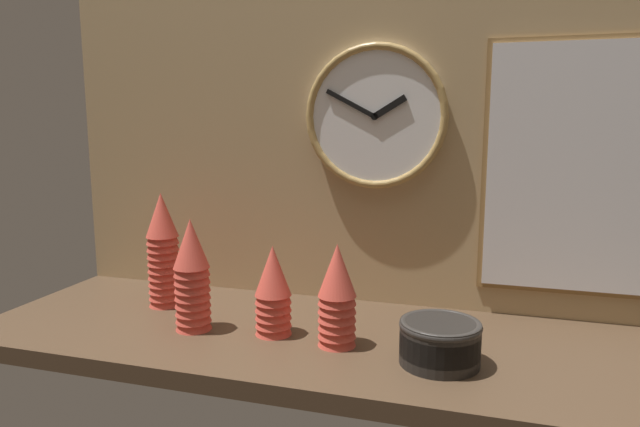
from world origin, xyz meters
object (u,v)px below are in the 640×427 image
(cup_stack_center, at_px, (273,290))
(wall_clock, at_px, (375,116))
(bowl_stack_right, at_px, (440,341))
(cup_stack_center_right, at_px, (337,295))
(cup_stack_left, at_px, (163,250))
(cup_stack_center_left, at_px, (192,275))
(menu_board, at_px, (577,169))

(cup_stack_center, relative_size, wall_clock, 0.57)
(cup_stack_center, height_order, bowl_stack_right, cup_stack_center)
(cup_stack_center_right, bearing_deg, cup_stack_left, 165.82)
(cup_stack_center_left, bearing_deg, menu_board, 20.53)
(cup_stack_center, relative_size, bowl_stack_right, 1.26)
(menu_board, bearing_deg, wall_clock, -178.93)
(wall_clock, bearing_deg, bowl_stack_right, -58.28)
(cup_stack_left, distance_m, cup_stack_center, 0.36)
(cup_stack_left, distance_m, bowl_stack_right, 0.74)
(wall_clock, relative_size, menu_board, 0.60)
(bowl_stack_right, xyz_separation_m, menu_board, (0.27, 0.34, 0.32))
(wall_clock, bearing_deg, menu_board, 1.07)
(menu_board, bearing_deg, bowl_stack_right, -128.67)
(cup_stack_center_right, bearing_deg, cup_stack_center, 172.45)
(cup_stack_left, height_order, bowl_stack_right, cup_stack_left)
(cup_stack_center_right, height_order, cup_stack_center, cup_stack_center_right)
(cup_stack_left, bearing_deg, wall_clock, 18.46)
(cup_stack_center_right, xyz_separation_m, wall_clock, (0.02, 0.30, 0.38))
(cup_stack_center, bearing_deg, menu_board, 23.96)
(cup_stack_left, xyz_separation_m, wall_clock, (0.52, 0.17, 0.34))
(cup_stack_center, xyz_separation_m, bowl_stack_right, (0.37, -0.05, -0.06))
(cup_stack_center_left, xyz_separation_m, cup_stack_center, (0.19, 0.03, -0.03))
(cup_stack_center_right, height_order, bowl_stack_right, cup_stack_center_right)
(bowl_stack_right, bearing_deg, cup_stack_left, 167.66)
(cup_stack_center, distance_m, wall_clock, 0.50)
(cup_stack_left, distance_m, menu_board, 1.03)
(menu_board, bearing_deg, cup_stack_center_right, -147.96)
(cup_stack_left, bearing_deg, menu_board, 10.36)
(cup_stack_center_right, height_order, menu_board, menu_board)
(bowl_stack_right, bearing_deg, cup_stack_center_left, 177.34)
(cup_stack_center, distance_m, bowl_stack_right, 0.38)
(bowl_stack_right, height_order, menu_board, menu_board)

